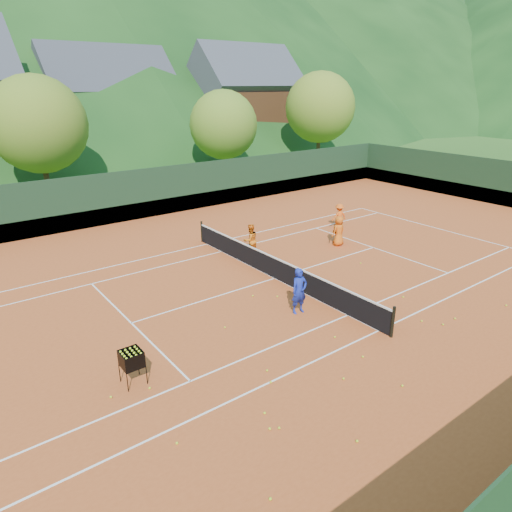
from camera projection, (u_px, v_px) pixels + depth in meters
ground at (275, 279)px, 19.33m from camera, size 400.00×400.00×0.00m
clay_court at (275, 278)px, 19.32m from camera, size 40.00×24.00×0.02m
coach at (299, 291)px, 16.17m from camera, size 0.66×0.47×1.69m
student_a at (250, 240)px, 21.60m from camera, size 0.77×0.60×1.56m
student_b at (337, 230)px, 23.44m from camera, size 0.82×0.46×1.32m
student_c at (339, 231)px, 22.99m from camera, size 0.75×0.49×1.53m
student_d at (339, 216)px, 25.80m from camera, size 0.98×0.67×1.40m
tennis_ball_0 at (267, 370)px, 13.07m from camera, size 0.07×0.07×0.07m
tennis_ball_1 at (344, 379)px, 12.71m from camera, size 0.07×0.07×0.07m
tennis_ball_2 at (265, 413)px, 11.38m from camera, size 0.07×0.07×0.07m
tennis_ball_3 at (150, 388)px, 12.31m from camera, size 0.07×0.07×0.07m
tennis_ball_4 at (328, 281)px, 18.92m from camera, size 0.07×0.07×0.07m
tennis_ball_5 at (225, 327)px, 15.37m from camera, size 0.07×0.07×0.07m
tennis_ball_6 at (402, 386)px, 12.41m from camera, size 0.07×0.07×0.07m
tennis_ball_7 at (177, 443)px, 10.43m from camera, size 0.07×0.07×0.07m
tennis_ball_8 at (506, 305)px, 16.89m from camera, size 0.07×0.07×0.07m
tennis_ball_9 at (270, 499)px, 9.03m from camera, size 0.07×0.07×0.07m
tennis_ball_10 at (422, 321)px, 15.78m from camera, size 0.07×0.07×0.07m
tennis_ball_11 at (443, 324)px, 15.55m from camera, size 0.07×0.07×0.07m
tennis_ball_12 at (403, 297)px, 17.55m from camera, size 0.07×0.07×0.07m
tennis_ball_14 at (335, 337)px, 14.79m from camera, size 0.07×0.07×0.07m
tennis_ball_15 at (270, 429)px, 10.86m from camera, size 0.07×0.07×0.07m
tennis_ball_16 at (455, 319)px, 15.94m from camera, size 0.07×0.07×0.07m
tennis_ball_17 at (279, 428)px, 10.89m from camera, size 0.07×0.07×0.07m
tennis_ball_20 at (363, 357)px, 13.72m from camera, size 0.07×0.07×0.07m
tennis_ball_21 at (253, 296)px, 17.65m from camera, size 0.07×0.07×0.07m
tennis_ball_22 at (357, 441)px, 10.49m from camera, size 0.07×0.07×0.07m
tennis_ball_23 at (271, 382)px, 12.55m from camera, size 0.07×0.07×0.07m
tennis_ball_24 at (277, 296)px, 17.60m from camera, size 0.07×0.07×0.07m
tennis_ball_25 at (361, 263)px, 20.84m from camera, size 0.07×0.07×0.07m
tennis_ball_26 at (111, 397)px, 11.96m from camera, size 0.07×0.07×0.07m
court_lines at (275, 278)px, 19.32m from camera, size 23.83×11.03×0.00m
tennis_net at (275, 267)px, 19.14m from camera, size 0.10×12.07×1.10m
perimeter_fence at (275, 251)px, 18.88m from camera, size 40.40×24.24×3.00m
ball_hopper at (131, 360)px, 12.33m from camera, size 0.57×0.57×1.00m
chalet_mid at (109, 112)px, 46.29m from camera, size 12.65×8.82×11.45m
chalet_right at (244, 107)px, 51.11m from camera, size 11.50×8.82×11.91m
tree_b at (38, 125)px, 30.14m from camera, size 6.40×6.40×8.40m
tree_c at (224, 125)px, 37.52m from camera, size 5.60×5.60×7.35m
tree_d at (320, 108)px, 44.68m from camera, size 6.80×6.80×8.93m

